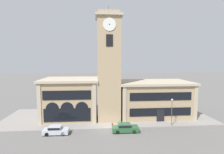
% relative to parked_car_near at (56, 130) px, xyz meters
% --- Properties ---
extents(ground_plane, '(300.00, 300.00, 0.00)m').
position_rel_parked_car_near_xyz_m(ground_plane, '(9.11, 1.41, -0.73)').
color(ground_plane, '#605E5B').
extents(sidewalk_kerb, '(42.93, 13.89, 0.15)m').
position_rel_parked_car_near_xyz_m(sidewalk_kerb, '(9.11, 8.36, -0.65)').
color(sidewalk_kerb, gray).
rests_on(sidewalk_kerb, ground_plane).
extents(clock_tower, '(5.14, 5.14, 22.55)m').
position_rel_parked_car_near_xyz_m(clock_tower, '(9.12, 6.40, 10.00)').
color(clock_tower, tan).
rests_on(clock_tower, ground_plane).
extents(town_hall_left_wing, '(11.53, 9.81, 8.29)m').
position_rel_parked_car_near_xyz_m(town_hall_left_wing, '(1.18, 8.71, 3.44)').
color(town_hall_left_wing, tan).
rests_on(town_hall_left_wing, ground_plane).
extents(town_hall_right_wing, '(15.65, 9.81, 7.54)m').
position_rel_parked_car_near_xyz_m(town_hall_right_wing, '(19.11, 8.72, 3.07)').
color(town_hall_right_wing, tan).
rests_on(town_hall_right_wing, ground_plane).
extents(parked_car_near, '(4.13, 1.87, 1.40)m').
position_rel_parked_car_near_xyz_m(parked_car_near, '(0.00, 0.00, 0.00)').
color(parked_car_near, '#B2B7C1').
rests_on(parked_car_near, ground_plane).
extents(parked_car_mid, '(4.45, 1.89, 1.44)m').
position_rel_parked_car_near_xyz_m(parked_car_mid, '(11.44, 0.00, 0.02)').
color(parked_car_mid, '#285633').
rests_on(parked_car_mid, ground_plane).
extents(street_lamp, '(0.36, 0.36, 4.97)m').
position_rel_parked_car_near_xyz_m(street_lamp, '(20.35, 1.87, 2.75)').
color(street_lamp, '#4C4C51').
rests_on(street_lamp, sidewalk_kerb).
extents(fire_hydrant, '(0.22, 0.22, 0.87)m').
position_rel_parked_car_near_xyz_m(fire_hydrant, '(9.45, 1.69, -0.16)').
color(fire_hydrant, red).
rests_on(fire_hydrant, sidewalk_kerb).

